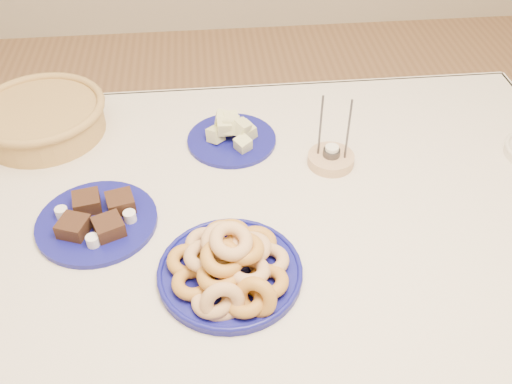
% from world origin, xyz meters
% --- Properties ---
extents(ground, '(5.00, 5.00, 0.00)m').
position_xyz_m(ground, '(0.00, 0.00, 0.00)').
color(ground, '#986C47').
rests_on(ground, ground).
extents(dining_table, '(1.71, 1.11, 0.75)m').
position_xyz_m(dining_table, '(0.00, 0.00, 0.64)').
color(dining_table, brown).
rests_on(dining_table, ground).
extents(donut_platter, '(0.32, 0.32, 0.14)m').
position_xyz_m(donut_platter, '(-0.07, -0.20, 0.78)').
color(donut_platter, navy).
rests_on(donut_platter, dining_table).
extents(melon_plate, '(0.31, 0.31, 0.08)m').
position_xyz_m(melon_plate, '(-0.03, 0.27, 0.77)').
color(melon_plate, navy).
rests_on(melon_plate, dining_table).
extents(brownie_plate, '(0.28, 0.28, 0.05)m').
position_xyz_m(brownie_plate, '(-0.36, -0.01, 0.77)').
color(brownie_plate, navy).
rests_on(brownie_plate, dining_table).
extents(wicker_basket, '(0.36, 0.36, 0.09)m').
position_xyz_m(wicker_basket, '(-0.54, 0.37, 0.80)').
color(wicker_basket, olive).
rests_on(wicker_basket, dining_table).
extents(candle_holder, '(0.15, 0.15, 0.20)m').
position_xyz_m(candle_holder, '(0.21, 0.15, 0.77)').
color(candle_holder, tan).
rests_on(candle_holder, dining_table).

